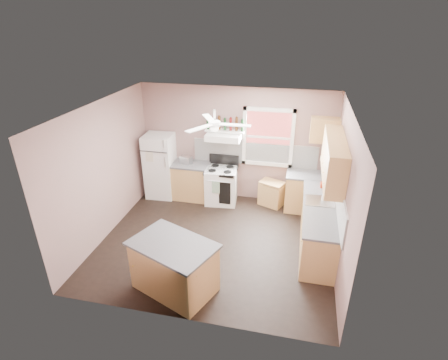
% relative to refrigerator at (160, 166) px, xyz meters
% --- Properties ---
extents(floor, '(4.50, 4.50, 0.00)m').
position_rel_refrigerator_xyz_m(floor, '(1.79, -1.66, -0.78)').
color(floor, black).
rests_on(floor, ground).
extents(ceiling, '(4.50, 4.50, 0.00)m').
position_rel_refrigerator_xyz_m(ceiling, '(1.79, -1.66, 1.92)').
color(ceiling, white).
rests_on(ceiling, ground).
extents(wall_back, '(4.50, 0.05, 2.70)m').
position_rel_refrigerator_xyz_m(wall_back, '(1.79, 0.36, 0.57)').
color(wall_back, '#82625D').
rests_on(wall_back, ground).
extents(wall_right, '(0.05, 4.00, 2.70)m').
position_rel_refrigerator_xyz_m(wall_right, '(4.07, -1.66, 0.57)').
color(wall_right, '#82625D').
rests_on(wall_right, ground).
extents(wall_left, '(0.05, 4.00, 2.70)m').
position_rel_refrigerator_xyz_m(wall_left, '(-0.48, -1.66, 0.57)').
color(wall_left, '#82625D').
rests_on(wall_left, ground).
extents(backsplash_back, '(2.90, 0.03, 0.55)m').
position_rel_refrigerator_xyz_m(backsplash_back, '(2.24, 0.33, 0.39)').
color(backsplash_back, white).
rests_on(backsplash_back, wall_back).
extents(backsplash_right, '(0.03, 2.60, 0.55)m').
position_rel_refrigerator_xyz_m(backsplash_right, '(4.03, -1.36, 0.39)').
color(backsplash_right, white).
rests_on(backsplash_right, wall_right).
extents(window_view, '(1.00, 0.02, 1.20)m').
position_rel_refrigerator_xyz_m(window_view, '(2.54, 0.32, 0.82)').
color(window_view, maroon).
rests_on(window_view, wall_back).
extents(window_frame, '(1.16, 0.07, 1.36)m').
position_rel_refrigerator_xyz_m(window_frame, '(2.54, 0.30, 0.82)').
color(window_frame, white).
rests_on(window_frame, wall_back).
extents(refrigerator, '(0.70, 0.68, 1.57)m').
position_rel_refrigerator_xyz_m(refrigerator, '(0.00, 0.00, 0.00)').
color(refrigerator, white).
rests_on(refrigerator, floor).
extents(base_cabinet_left, '(0.90, 0.60, 0.86)m').
position_rel_refrigerator_xyz_m(base_cabinet_left, '(0.73, 0.04, -0.35)').
color(base_cabinet_left, '#B5864B').
rests_on(base_cabinet_left, floor).
extents(counter_left, '(0.92, 0.62, 0.04)m').
position_rel_refrigerator_xyz_m(counter_left, '(0.73, 0.04, 0.10)').
color(counter_left, '#4D4D50').
rests_on(counter_left, base_cabinet_left).
extents(toaster, '(0.31, 0.23, 0.18)m').
position_rel_refrigerator_xyz_m(toaster, '(0.65, 0.04, 0.21)').
color(toaster, silver).
rests_on(toaster, counter_left).
extents(stove, '(0.77, 0.71, 0.86)m').
position_rel_refrigerator_xyz_m(stove, '(1.53, -0.02, -0.35)').
color(stove, white).
rests_on(stove, floor).
extents(range_hood, '(0.78, 0.50, 0.14)m').
position_rel_refrigerator_xyz_m(range_hood, '(1.56, 0.09, 0.84)').
color(range_hood, white).
rests_on(range_hood, wall_back).
extents(bottle_shelf, '(0.90, 0.26, 0.03)m').
position_rel_refrigerator_xyz_m(bottle_shelf, '(1.56, 0.21, 0.94)').
color(bottle_shelf, white).
rests_on(bottle_shelf, range_hood).
extents(cart, '(0.64, 0.54, 0.54)m').
position_rel_refrigerator_xyz_m(cart, '(2.72, 0.09, -0.51)').
color(cart, '#B5864B').
rests_on(cart, floor).
extents(base_cabinet_corner, '(1.00, 0.60, 0.86)m').
position_rel_refrigerator_xyz_m(base_cabinet_corner, '(3.54, 0.04, -0.35)').
color(base_cabinet_corner, '#B5864B').
rests_on(base_cabinet_corner, floor).
extents(base_cabinet_right, '(0.60, 2.20, 0.86)m').
position_rel_refrigerator_xyz_m(base_cabinet_right, '(3.74, -1.36, -0.35)').
color(base_cabinet_right, '#B5864B').
rests_on(base_cabinet_right, floor).
extents(counter_corner, '(1.02, 0.62, 0.04)m').
position_rel_refrigerator_xyz_m(counter_corner, '(3.54, 0.04, 0.10)').
color(counter_corner, '#4D4D50').
rests_on(counter_corner, base_cabinet_corner).
extents(counter_right, '(0.62, 2.22, 0.04)m').
position_rel_refrigerator_xyz_m(counter_right, '(3.73, -1.36, 0.10)').
color(counter_right, '#4D4D50').
rests_on(counter_right, base_cabinet_right).
extents(sink, '(0.55, 0.45, 0.03)m').
position_rel_refrigerator_xyz_m(sink, '(3.73, -1.16, 0.11)').
color(sink, silver).
rests_on(sink, counter_right).
extents(faucet, '(0.03, 0.03, 0.14)m').
position_rel_refrigerator_xyz_m(faucet, '(3.89, -1.16, 0.19)').
color(faucet, silver).
rests_on(faucet, sink).
extents(upper_cabinet_right, '(0.33, 1.80, 0.76)m').
position_rel_refrigerator_xyz_m(upper_cabinet_right, '(3.87, -1.16, 1.00)').
color(upper_cabinet_right, '#B5864B').
rests_on(upper_cabinet_right, wall_right).
extents(upper_cabinet_corner, '(0.60, 0.33, 0.52)m').
position_rel_refrigerator_xyz_m(upper_cabinet_corner, '(3.74, 0.17, 1.12)').
color(upper_cabinet_corner, '#B5864B').
rests_on(upper_cabinet_corner, wall_back).
extents(paper_towel, '(0.26, 0.12, 0.12)m').
position_rel_refrigerator_xyz_m(paper_towel, '(3.86, 0.20, 0.47)').
color(paper_towel, white).
rests_on(paper_towel, wall_back).
extents(island, '(1.46, 1.21, 0.86)m').
position_rel_refrigerator_xyz_m(island, '(1.45, -3.07, -0.35)').
color(island, '#B5864B').
rests_on(island, floor).
extents(island_top, '(1.56, 1.31, 0.04)m').
position_rel_refrigerator_xyz_m(island_top, '(1.45, -3.07, 0.10)').
color(island_top, '#4D4D50').
rests_on(island_top, island).
extents(ceiling_fan_hub, '(0.20, 0.20, 0.08)m').
position_rel_refrigerator_xyz_m(ceiling_fan_hub, '(1.79, -1.66, 1.67)').
color(ceiling_fan_hub, white).
rests_on(ceiling_fan_hub, ceiling).
extents(soap_bottle, '(0.10, 0.10, 0.22)m').
position_rel_refrigerator_xyz_m(soap_bottle, '(3.80, -1.14, 0.23)').
color(soap_bottle, silver).
rests_on(soap_bottle, counter_right).
extents(red_caddy, '(0.18, 0.12, 0.10)m').
position_rel_refrigerator_xyz_m(red_caddy, '(3.84, -0.54, 0.17)').
color(red_caddy, '#AE2A0E').
rests_on(red_caddy, counter_right).
extents(wine_bottles, '(0.86, 0.06, 0.31)m').
position_rel_refrigerator_xyz_m(wine_bottles, '(1.56, 0.21, 1.10)').
color(wine_bottles, '#143819').
rests_on(wine_bottles, bottle_shelf).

